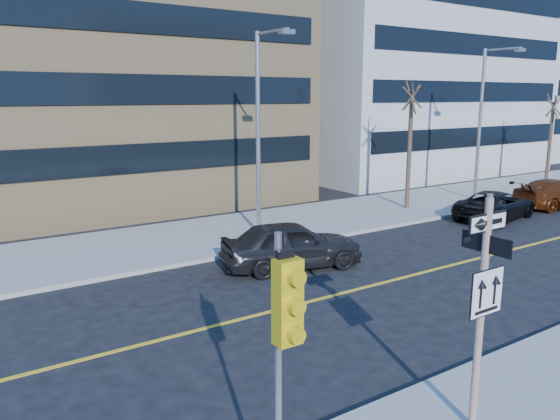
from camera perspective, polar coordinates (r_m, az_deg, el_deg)
ground at (r=12.11m, az=9.48°, el=-16.51°), size 120.00×120.00×0.00m
far_sidewalk at (r=32.64m, az=18.22°, el=1.28°), size 66.00×6.00×0.15m
road_centerline at (r=23.37m, az=24.47°, el=-3.40°), size 40.00×0.14×0.01m
sign_pole at (r=9.62m, az=20.39°, el=-8.88°), size 0.92×0.92×4.06m
traffic_signal at (r=6.64m, az=0.59°, el=-12.06°), size 0.32×0.45×4.00m
parked_car_a at (r=18.40m, az=1.21°, el=-3.63°), size 2.99×5.09×1.63m
parked_car_c at (r=27.61m, az=21.61°, el=0.48°), size 3.18×5.25×1.36m
parked_car_d at (r=31.80m, az=27.08°, el=1.53°), size 3.00×5.43×1.49m
streetlight_a at (r=21.70m, az=-1.99°, el=9.29°), size 0.55×2.25×8.00m
streetlight_b at (r=31.42m, az=20.58°, el=9.34°), size 0.55×2.25×8.00m
street_tree_west at (r=27.88m, az=13.61°, el=11.11°), size 1.80×1.80×6.35m
street_tree_east at (r=38.59m, az=26.65°, el=9.46°), size 1.80×1.80×5.75m
building_brick at (r=34.16m, az=-18.40°, el=16.77°), size 18.00×18.00×18.00m
building_grey_mid at (r=44.65m, az=11.34°, el=13.90°), size 20.00×16.00×15.00m
building_grey_far at (r=62.89m, az=23.37°, el=12.97°), size 18.00×18.00×16.00m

